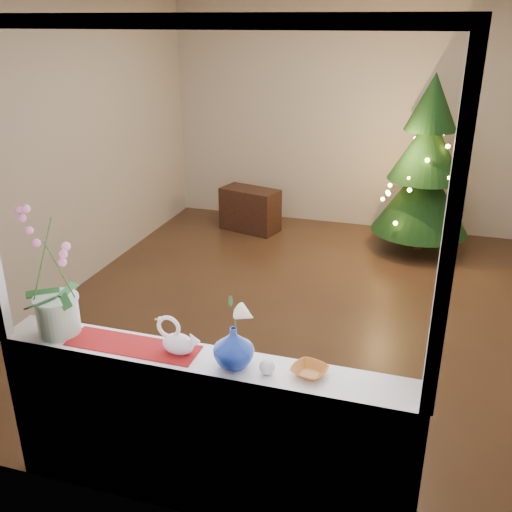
{
  "coord_description": "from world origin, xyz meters",
  "views": [
    {
      "loc": [
        0.97,
        -4.6,
        2.48
      ],
      "look_at": [
        -0.01,
        -1.4,
        1.08
      ],
      "focal_mm": 40.0,
      "sensor_mm": 36.0,
      "label": 1
    }
  ],
  "objects": [
    {
      "name": "amber_dish",
      "position": [
        0.54,
        -2.35,
        0.94
      ],
      "size": [
        0.18,
        0.18,
        0.04
      ],
      "primitive_type": "imported",
      "rotation": [
        0.0,
        0.0,
        -0.31
      ],
      "color": "#A1591C",
      "rests_on": "windowsill"
    },
    {
      "name": "swan",
      "position": [
        -0.13,
        -2.36,
        1.02
      ],
      "size": [
        0.24,
        0.13,
        0.19
      ],
      "primitive_type": null,
      "rotation": [
        0.0,
        0.0,
        0.1
      ],
      "color": "silver",
      "rests_on": "windowsill"
    },
    {
      "name": "orchid_pot",
      "position": [
        -0.82,
        -2.36,
        1.27
      ],
      "size": [
        0.31,
        0.31,
        0.7
      ],
      "primitive_type": null,
      "rotation": [
        0.0,
        0.0,
        0.37
      ],
      "color": "white",
      "rests_on": "windowsill"
    },
    {
      "name": "runner",
      "position": [
        -0.38,
        -2.37,
        0.92
      ],
      "size": [
        0.7,
        0.2,
        0.01
      ],
      "primitive_type": "cube",
      "color": "maroon",
      "rests_on": "windowsill"
    },
    {
      "name": "paperweight",
      "position": [
        0.35,
        -2.4,
        0.96
      ],
      "size": [
        0.1,
        0.1,
        0.08
      ],
      "primitive_type": "sphere",
      "rotation": [
        0.0,
        0.0,
        -0.37
      ],
      "color": "silver",
      "rests_on": "windowsill"
    },
    {
      "name": "side_table",
      "position": [
        -1.1,
        1.89,
        0.27
      ],
      "size": [
        0.78,
        0.53,
        0.53
      ],
      "primitive_type": "cube",
      "rotation": [
        0.0,
        0.0,
        -0.27
      ],
      "color": "black",
      "rests_on": "ground"
    },
    {
      "name": "wall_left",
      "position": [
        -2.25,
        0.0,
        1.35
      ],
      "size": [
        0.1,
        5.0,
        2.7
      ],
      "primitive_type": "cube",
      "color": "beige",
      "rests_on": "ground"
    },
    {
      "name": "wall_back",
      "position": [
        0.0,
        2.5,
        1.35
      ],
      "size": [
        4.5,
        0.1,
        2.7
      ],
      "primitive_type": "cube",
      "color": "beige",
      "rests_on": "ground"
    },
    {
      "name": "blue_vase",
      "position": [
        0.18,
        -2.38,
        1.04
      ],
      "size": [
        0.24,
        0.24,
        0.24
      ],
      "primitive_type": "imported",
      "rotation": [
        0.0,
        0.0,
        0.06
      ],
      "color": "navy",
      "rests_on": "windowsill"
    },
    {
      "name": "lily",
      "position": [
        0.18,
        -2.38,
        1.25
      ],
      "size": [
        0.13,
        0.08,
        0.18
      ],
      "primitive_type": null,
      "color": "white",
      "rests_on": "blue_vase"
    },
    {
      "name": "windowsill",
      "position": [
        0.0,
        -2.37,
        0.9
      ],
      "size": [
        2.2,
        0.26,
        0.04
      ],
      "primitive_type": "cube",
      "color": "white",
      "rests_on": "window_apron"
    },
    {
      "name": "window_frame",
      "position": [
        0.0,
        -2.47,
        1.7
      ],
      "size": [
        2.22,
        0.06,
        1.6
      ],
      "primitive_type": null,
      "color": "white",
      "rests_on": "windowsill"
    },
    {
      "name": "ground",
      "position": [
        0.0,
        0.0,
        0.0
      ],
      "size": [
        5.0,
        5.0,
        0.0
      ],
      "primitive_type": "plane",
      "color": "#3C2418",
      "rests_on": "ground"
    },
    {
      "name": "wall_front",
      "position": [
        0.0,
        -2.5,
        1.35
      ],
      "size": [
        4.5,
        0.1,
        2.7
      ],
      "primitive_type": "cube",
      "color": "beige",
      "rests_on": "ground"
    },
    {
      "name": "window_apron",
      "position": [
        0.0,
        -2.46,
        0.44
      ],
      "size": [
        2.2,
        0.08,
        0.88
      ],
      "primitive_type": "cube",
      "color": "white",
      "rests_on": "ground"
    },
    {
      "name": "xmas_tree",
      "position": [
        0.94,
        1.84,
        0.99
      ],
      "size": [
        1.21,
        1.21,
        1.97
      ],
      "primitive_type": null,
      "rotation": [
        0.0,
        0.0,
        -0.13
      ],
      "color": "black",
      "rests_on": "ground"
    }
  ]
}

